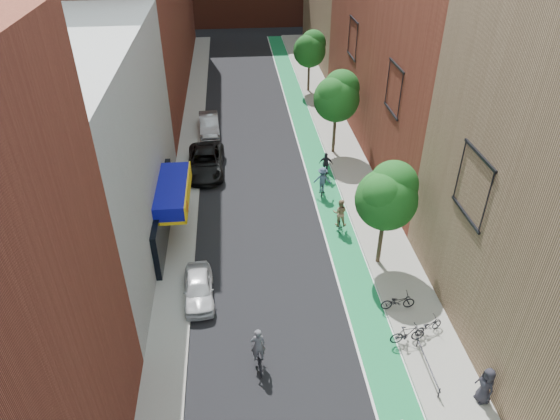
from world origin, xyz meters
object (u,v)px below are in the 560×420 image
object	(u,v)px
parked_car_silver	(209,124)
cyclist_lane_mid	(326,169)
parked_car_white	(199,288)
parked_car_black	(205,162)
cyclist_lane_near	(340,217)
pedestrian	(486,385)
cyclist_lane_far	(322,183)
cyclist_lead	(258,354)

from	to	relation	value
parked_car_silver	cyclist_lane_mid	size ratio (longest dim) A/B	2.25
parked_car_white	parked_car_black	world-z (taller)	parked_car_black
cyclist_lane_near	pedestrian	size ratio (longest dim) A/B	1.17
pedestrian	cyclist_lane_far	bearing A→B (deg)	-178.12
cyclist_lane_mid	cyclist_lane_far	bearing A→B (deg)	86.01
parked_car_black	cyclist_lane_mid	bearing A→B (deg)	-10.80
cyclist_lane_near	pedestrian	world-z (taller)	cyclist_lane_near
parked_car_black	cyclist_lane_near	bearing A→B (deg)	-43.10
cyclist_lane_far	cyclist_lane_near	bearing A→B (deg)	107.78
cyclist_lead	parked_car_silver	bearing A→B (deg)	-88.21
cyclist_lane_mid	cyclist_lane_far	distance (m)	2.46
parked_car_silver	cyclist_lane_near	distance (m)	17.64
cyclist_lead	cyclist_lane_mid	world-z (taller)	cyclist_lead
parked_car_silver	pedestrian	xyz separation A→B (m)	(12.08, -28.42, 0.32)
parked_car_silver	cyclist_lane_far	xyz separation A→B (m)	(8.08, -11.31, 0.24)
pedestrian	cyclist_lead	bearing A→B (deg)	-118.22
parked_car_white	parked_car_silver	size ratio (longest dim) A/B	0.83
cyclist_lane_near	parked_car_silver	bearing A→B (deg)	-48.50
parked_car_silver	cyclist_lead	distance (m)	25.72
parked_car_black	cyclist_lane_near	xyz separation A→B (m)	(8.61, -8.39, 0.17)
parked_car_white	cyclist_lane_mid	distance (m)	14.83
parked_car_silver	cyclist_lane_mid	distance (m)	12.51
cyclist_lane_near	parked_car_white	bearing A→B (deg)	44.65
parked_car_silver	parked_car_white	bearing A→B (deg)	-93.87
cyclist_lane_mid	cyclist_lane_far	world-z (taller)	cyclist_lane_far
parked_car_silver	pedestrian	size ratio (longest dim) A/B	2.49
cyclist_lane_near	pedestrian	xyz separation A→B (m)	(3.59, -12.96, 0.09)
parked_car_white	cyclist_lead	world-z (taller)	cyclist_lead
cyclist_lane_far	parked_car_white	bearing A→B (deg)	61.40
parked_car_black	parked_car_silver	size ratio (longest dim) A/B	1.27
parked_car_white	cyclist_lane_far	size ratio (longest dim) A/B	1.78
cyclist_lead	pedestrian	size ratio (longest dim) A/B	1.19
parked_car_silver	cyclist_lane_near	world-z (taller)	cyclist_lane_near
parked_car_silver	cyclist_lane_mid	world-z (taller)	cyclist_lane_mid
cyclist_lane_far	pedestrian	xyz separation A→B (m)	(4.00, -17.11, 0.08)
cyclist_lane_far	cyclist_lane_mid	bearing A→B (deg)	-93.73
parked_car_black	cyclist_lane_far	distance (m)	9.23
cyclist_lane_near	cyclist_lane_mid	size ratio (longest dim) A/B	1.06
parked_car_white	cyclist_lane_mid	world-z (taller)	cyclist_lane_mid
parked_car_silver	parked_car_black	bearing A→B (deg)	-94.54
cyclist_lane_mid	pedestrian	xyz separation A→B (m)	(3.33, -19.47, 0.32)
parked_car_black	cyclist_lane_near	distance (m)	12.03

